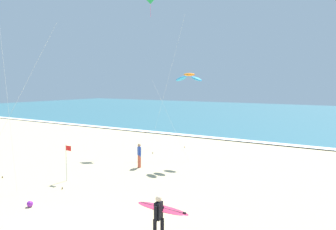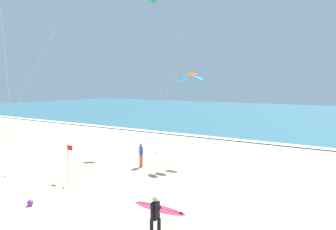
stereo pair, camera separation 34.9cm
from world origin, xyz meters
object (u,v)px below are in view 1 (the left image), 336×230
bystander_blue_top (139,155)px  lifeguard_flag (67,159)px  kite_diamond_emerald_near (152,5)px  kite_arc_amber_far (189,78)px  surfer_lead (160,213)px  beach_ball (30,204)px

bystander_blue_top → lifeguard_flag: 4.89m
kite_diamond_emerald_near → kite_arc_amber_far: (5.73, -3.74, -6.35)m
kite_arc_amber_far → lifeguard_flag: size_ratio=2.97×
surfer_lead → lifeguard_flag: (-8.49, 3.14, 0.22)m
surfer_lead → lifeguard_flag: bearing=159.7°
surfer_lead → beach_ball: size_ratio=7.18×
lifeguard_flag → beach_ball: size_ratio=7.50×
kite_arc_amber_far → lifeguard_flag: (-3.68, -7.61, -4.67)m
surfer_lead → kite_arc_amber_far: kite_arc_amber_far is taller
lifeguard_flag → beach_ball: 4.16m
lifeguard_flag → kite_diamond_emerald_near: bearing=100.3°
surfer_lead → bystander_blue_top: surfer_lead is taller
kite_diamond_emerald_near → kite_arc_amber_far: size_ratio=2.16×
surfer_lead → lifeguard_flag: lifeguard_flag is taller
kite_diamond_emerald_near → beach_ball: (3.79, -14.96, -12.15)m
kite_diamond_emerald_near → lifeguard_flag: (2.05, -11.35, -11.03)m
lifeguard_flag → surfer_lead: bearing=-20.3°
lifeguard_flag → beach_ball: lifeguard_flag is taller
kite_diamond_emerald_near → lifeguard_flag: 15.96m
surfer_lead → lifeguard_flag: 9.05m
bystander_blue_top → surfer_lead: bearing=-48.5°
kite_diamond_emerald_near → kite_arc_amber_far: kite_diamond_emerald_near is taller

